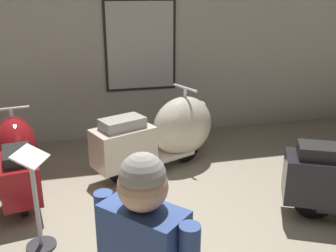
# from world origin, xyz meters

# --- Properties ---
(showroom_back_wall) EXTENTS (18.00, 0.63, 3.91)m
(showroom_back_wall) POSITION_xyz_m (0.16, 3.27, 1.95)
(showroom_back_wall) COLOR #ADA89E
(showroom_back_wall) RESTS_ON ground
(scooter_0) EXTENTS (0.69, 1.63, 0.96)m
(scooter_0) POSITION_xyz_m (-1.52, 1.66, 0.44)
(scooter_0) COLOR black
(scooter_0) RESTS_ON ground
(scooter_1) EXTENTS (1.84, 1.15, 1.09)m
(scooter_1) POSITION_xyz_m (0.35, 1.84, 0.50)
(scooter_1) COLOR black
(scooter_1) RESTS_ON ground
(info_stanchion) EXTENTS (0.33, 0.38, 0.99)m
(info_stanchion) POSITION_xyz_m (-1.20, 0.40, 0.41)
(info_stanchion) COLOR #333338
(info_stanchion) RESTS_ON ground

